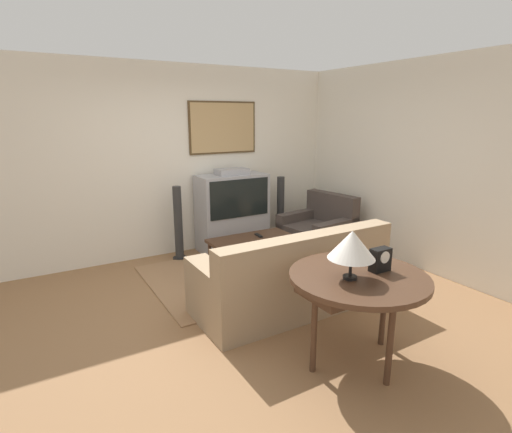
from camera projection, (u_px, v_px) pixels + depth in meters
The scene contains 14 objects.
ground_plane at pixel (242, 308), 4.24m from camera, with size 12.00×12.00×0.00m, color #8E6642.
wall_back at pixel (171, 161), 5.70m from camera, with size 12.00×0.10×2.70m.
wall_right at pixel (419, 166), 5.20m from camera, with size 0.06×12.00×2.70m.
area_rug at pixel (246, 272), 5.20m from camera, with size 2.43×1.81×0.01m.
tv at pixel (232, 211), 6.02m from camera, with size 1.04×0.49×1.24m.
couch at pixel (293, 280), 4.19m from camera, with size 2.04×0.87×0.88m.
armchair at pixel (319, 232), 6.09m from camera, with size 0.98×1.04×0.83m.
coffee_table at pixel (253, 242), 5.17m from camera, with size 1.11×0.57×0.45m.
console_table at pixel (359, 283), 3.18m from camera, with size 1.11×1.11×0.77m.
table_lamp at pixel (352, 245), 3.02m from camera, with size 0.36×0.36×0.39m.
mantel_clock at pixel (380, 260), 3.22m from camera, with size 0.17×0.10×0.19m.
remote at pixel (259, 235), 5.25m from camera, with size 0.06×0.16×0.02m.
speaker_tower_left at pixel (178, 225), 5.60m from camera, with size 0.20×0.20×1.05m.
speaker_tower_right at pixel (280, 211), 6.45m from camera, with size 0.20×0.20×1.05m.
Camera 1 is at (-1.83, -3.41, 1.99)m, focal length 28.00 mm.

